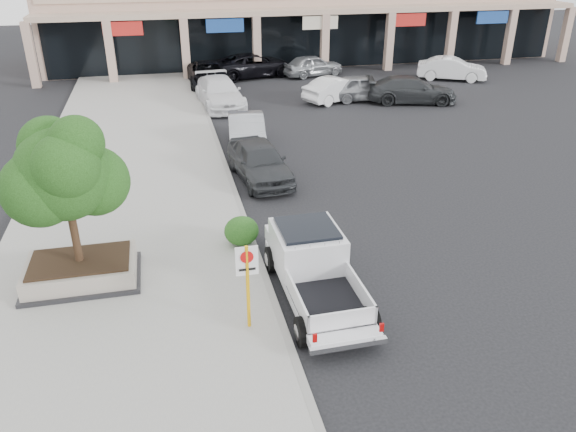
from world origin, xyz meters
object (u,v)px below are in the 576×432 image
object	(u,v)px
planter_tree	(69,172)
pickup_truck	(317,272)
lot_car_a	(363,88)
no_parking_sign	(247,276)
curb_car_d	(208,74)
lot_car_f	(452,69)
curb_car_b	(247,132)
lot_car_c	(411,90)
curb_car_a	(260,161)
lot_car_b	(338,89)
planter	(82,270)
curb_car_c	(220,93)
lot_car_d	(253,65)
lot_car_e	(313,65)

from	to	relation	value
planter_tree	pickup_truck	distance (m)	7.07
lot_car_a	no_parking_sign	bearing A→B (deg)	156.44
planter_tree	no_parking_sign	xyz separation A→B (m)	(4.15, -3.31, -1.78)
pickup_truck	planter_tree	bearing A→B (deg)	158.70
curb_car_d	lot_car_f	world-z (taller)	curb_car_d
curb_car_b	lot_car_a	xyz separation A→B (m)	(8.37, 7.16, -0.00)
lot_car_c	lot_car_f	distance (m)	7.38
curb_car_a	lot_car_c	xyz separation A→B (m)	(11.10, 9.91, -0.02)
curb_car_a	lot_car_f	distance (m)	22.25
curb_car_b	lot_car_b	world-z (taller)	curb_car_b
planter	curb_car_b	bearing A→B (deg)	58.69
curb_car_d	lot_car_a	bearing A→B (deg)	-33.48
curb_car_b	planter_tree	bearing A→B (deg)	-115.06
curb_car_a	lot_car_a	xyz separation A→B (m)	(8.46, 11.09, -0.02)
no_parking_sign	lot_car_b	size ratio (longest dim) A/B	0.52
curb_car_c	lot_car_c	bearing A→B (deg)	-13.52
planter_tree	lot_car_d	bearing A→B (deg)	70.17
lot_car_d	planter	bearing A→B (deg)	146.23
lot_car_c	lot_car_e	xyz separation A→B (m)	(-3.86, 8.50, -0.02)
curb_car_b	lot_car_f	world-z (taller)	curb_car_b
planter_tree	lot_car_c	xyz separation A→B (m)	(17.32, 16.42, -2.64)
planter_tree	no_parking_sign	distance (m)	5.60
lot_car_a	lot_car_d	world-z (taller)	lot_car_d
curb_car_d	lot_car_a	size ratio (longest dim) A/B	1.24
lot_car_d	no_parking_sign	bearing A→B (deg)	156.24
curb_car_b	curb_car_c	xyz separation A→B (m)	(-0.36, 7.72, 0.04)
lot_car_d	curb_car_c	bearing A→B (deg)	142.44
pickup_truck	lot_car_d	distance (m)	28.08
planter	curb_car_d	bearing A→B (deg)	75.90
lot_car_f	lot_car_c	bearing A→B (deg)	160.63
curb_car_a	lot_car_a	distance (m)	13.95
planter	lot_car_d	distance (m)	27.42
lot_car_c	lot_car_e	world-z (taller)	lot_car_c
curb_car_a	lot_car_d	bearing A→B (deg)	74.50
curb_car_c	lot_car_e	world-z (taller)	curb_car_c
lot_car_b	lot_car_f	bearing A→B (deg)	-92.23
curb_car_c	lot_car_f	xyz separation A→B (m)	(16.69, 3.36, -0.05)
planter_tree	lot_car_d	xyz separation A→B (m)	(9.24, 25.61, -2.59)
planter	curb_car_c	size ratio (longest dim) A/B	0.57
planter	pickup_truck	size ratio (longest dim) A/B	0.58
pickup_truck	curb_car_d	size ratio (longest dim) A/B	0.97
planter	lot_car_c	world-z (taller)	lot_car_c
planter	lot_car_a	bearing A→B (deg)	50.16
lot_car_a	lot_car_c	distance (m)	2.89
lot_car_a	lot_car_b	distance (m)	1.59
curb_car_c	curb_car_d	size ratio (longest dim) A/B	1.00
pickup_truck	lot_car_b	xyz separation A→B (m)	(6.92, 20.07, -0.13)
planter	lot_car_f	bearing A→B (deg)	43.58
curb_car_a	pickup_truck	bearing A→B (deg)	-96.75
lot_car_c	lot_car_f	bearing A→B (deg)	-31.89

